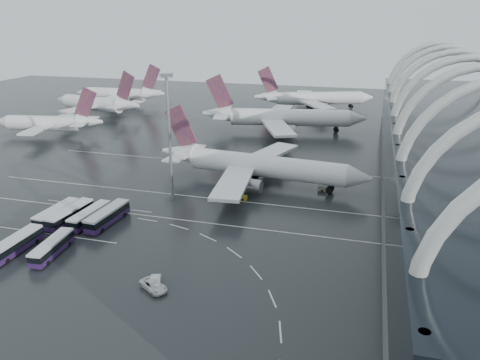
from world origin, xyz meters
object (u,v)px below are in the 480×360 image
(airliner_gate_b, at_px, (281,118))
(bus_row_far_a, at_px, (16,244))
(bus_row_near_d, at_px, (107,216))
(van_curve_a, at_px, (154,286))
(airliner_main, at_px, (256,166))
(gse_cart_belly_c, at_px, (243,198))
(gse_cart_belly_e, at_px, (289,173))
(van_curve_c, at_px, (155,283))
(jet_remote_west, at_px, (50,123))
(bus_row_near_b, at_px, (70,214))
(airliner_gate_c, at_px, (312,99))
(jet_remote_mid, at_px, (98,104))
(gse_cart_belly_d, at_px, (322,189))
(bus_row_near_c, at_px, (90,216))
(bus_row_near_a, at_px, (57,213))
(floodlight_mast, at_px, (169,123))
(bus_row_far_c, at_px, (52,247))
(jet_remote_far, at_px, (121,94))

(airliner_gate_b, relative_size, bus_row_far_a, 4.94)
(bus_row_near_d, height_order, van_curve_a, bus_row_near_d)
(airliner_main, distance_m, gse_cart_belly_c, 13.07)
(gse_cart_belly_e, bearing_deg, van_curve_c, -100.17)
(van_curve_a, bearing_deg, jet_remote_west, 75.70)
(bus_row_near_b, relative_size, gse_cart_belly_c, 6.83)
(airliner_gate_b, relative_size, van_curve_c, 13.29)
(airliner_gate_c, bearing_deg, jet_remote_mid, -175.29)
(bus_row_near_d, height_order, van_curve_c, bus_row_near_d)
(airliner_main, height_order, gse_cart_belly_d, airliner_main)
(jet_remote_west, relative_size, van_curve_c, 8.95)
(van_curve_c, height_order, gse_cart_belly_c, van_curve_c)
(bus_row_near_c, relative_size, gse_cart_belly_e, 5.20)
(airliner_main, relative_size, van_curve_a, 10.47)
(gse_cart_belly_e, bearing_deg, airliner_gate_c, 93.78)
(bus_row_near_a, relative_size, gse_cart_belly_d, 5.94)
(airliner_main, xyz_separation_m, bus_row_far_a, (-34.89, -50.12, -3.28))
(van_curve_c, xyz_separation_m, gse_cart_belly_e, (11.36, 63.33, -0.12))
(jet_remote_west, height_order, bus_row_near_a, jet_remote_west)
(airliner_gate_b, relative_size, gse_cart_belly_d, 29.33)
(airliner_gate_c, xyz_separation_m, van_curve_a, (-4.76, -163.26, -4.35))
(airliner_gate_b, bearing_deg, gse_cart_belly_c, -97.16)
(airliner_main, relative_size, van_curve_c, 12.46)
(bus_row_far_a, xyz_separation_m, gse_cart_belly_d, (52.86, 49.18, -1.13))
(bus_row_near_b, height_order, gse_cart_belly_e, bus_row_near_b)
(airliner_gate_b, height_order, gse_cart_belly_c, airliner_gate_b)
(bus_row_near_b, xyz_separation_m, gse_cart_belly_d, (51.32, 34.27, -1.19))
(bus_row_near_c, bearing_deg, jet_remote_west, 45.26)
(jet_remote_west, distance_m, van_curve_c, 118.14)
(van_curve_a, bearing_deg, van_curve_c, 35.00)
(airliner_main, xyz_separation_m, airliner_gate_c, (0.86, 108.41, 0.13))
(gse_cart_belly_d, bearing_deg, bus_row_near_b, -146.27)
(bus_row_near_d, bearing_deg, jet_remote_west, 47.09)
(jet_remote_west, distance_m, floodlight_mast, 85.09)
(bus_row_near_c, height_order, gse_cart_belly_c, bus_row_near_c)
(van_curve_c, height_order, gse_cart_belly_e, van_curve_c)
(floodlight_mast, distance_m, gse_cart_belly_e, 40.18)
(bus_row_far_c, height_order, gse_cart_belly_e, bus_row_far_c)
(gse_cart_belly_e, bearing_deg, bus_row_near_c, -129.68)
(airliner_gate_b, bearing_deg, bus_row_near_b, -117.56)
(van_curve_c, xyz_separation_m, floodlight_mast, (-13.13, 37.43, 18.42))
(jet_remote_mid, distance_m, bus_row_far_a, 129.01)
(bus_row_far_c, relative_size, gse_cart_belly_e, 5.07)
(airliner_main, distance_m, gse_cart_belly_d, 18.53)
(jet_remote_west, bearing_deg, floodlight_mast, 135.82)
(bus_row_near_c, distance_m, gse_cart_belly_e, 56.79)
(bus_row_near_a, bearing_deg, airliner_main, -43.34)
(bus_row_near_d, distance_m, bus_row_far_c, 15.56)
(bus_row_near_c, bearing_deg, bus_row_far_c, -171.53)
(jet_remote_far, bearing_deg, jet_remote_mid, 93.59)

